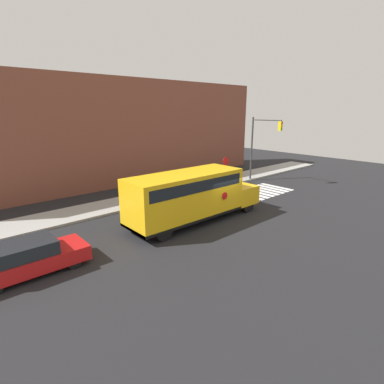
# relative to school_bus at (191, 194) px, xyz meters

# --- Properties ---
(ground_plane) EXTENTS (60.00, 60.00, 0.00)m
(ground_plane) POSITION_rel_school_bus_xyz_m (1.89, -0.59, -1.75)
(ground_plane) COLOR black
(sidewalk_strip) EXTENTS (44.00, 3.00, 0.15)m
(sidewalk_strip) POSITION_rel_school_bus_xyz_m (1.89, 5.91, -1.67)
(sidewalk_strip) COLOR #9E9E99
(sidewalk_strip) RESTS_ON ground
(building_backdrop) EXTENTS (32.00, 4.00, 9.29)m
(building_backdrop) POSITION_rel_school_bus_xyz_m (1.89, 12.41, 2.90)
(building_backdrop) COLOR brown
(building_backdrop) RESTS_ON ground
(crosswalk_stripes) EXTENTS (5.40, 3.20, 0.01)m
(crosswalk_stripes) POSITION_rel_school_bus_xyz_m (8.97, 1.41, -1.75)
(crosswalk_stripes) COLOR white
(crosswalk_stripes) RESTS_ON ground
(school_bus) EXTENTS (9.16, 2.57, 3.08)m
(school_bus) POSITION_rel_school_bus_xyz_m (0.00, 0.00, 0.00)
(school_bus) COLOR yellow
(school_bus) RESTS_ON ground
(parked_car) EXTENTS (4.48, 1.85, 1.43)m
(parked_car) POSITION_rel_school_bus_xyz_m (-8.94, -0.01, -1.04)
(parked_car) COLOR red
(parked_car) RESTS_ON ground
(stop_sign) EXTENTS (0.72, 0.10, 2.52)m
(stop_sign) POSITION_rel_school_bus_xyz_m (8.60, 5.04, -0.07)
(stop_sign) COLOR #38383A
(stop_sign) RESTS_ON ground
(traffic_light) EXTENTS (0.28, 3.14, 5.97)m
(traffic_light) POSITION_rel_school_bus_xyz_m (11.73, 3.67, 2.17)
(traffic_light) COLOR #38383A
(traffic_light) RESTS_ON ground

